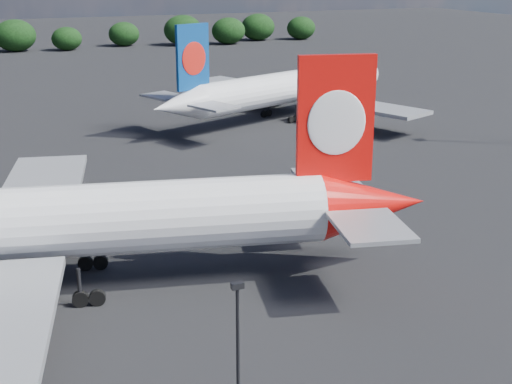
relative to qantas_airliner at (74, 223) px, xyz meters
name	(u,v)px	position (x,y,z in m)	size (l,w,h in m)	color
qantas_airliner	(74,223)	(0.00, 0.00, 0.00)	(53.41, 51.10, 17.55)	white
china_southern_airliner	(284,89)	(41.18, 50.92, -0.44)	(47.60, 45.79, 16.11)	white
apron_lamp_post	(238,381)	(3.18, -25.86, 0.81)	(0.55, 0.30, 11.02)	black
billboard_yellow	(10,38)	(8.48, 164.14, -1.48)	(5.00, 0.30, 5.50)	gold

